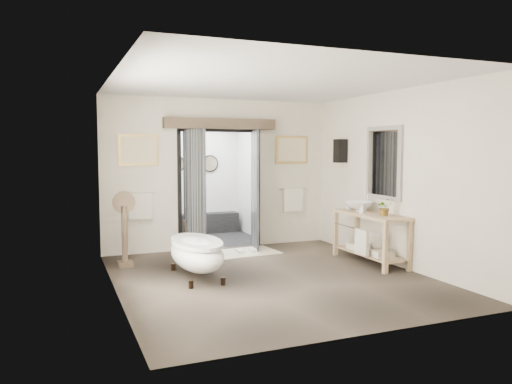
{
  "coord_description": "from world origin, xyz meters",
  "views": [
    {
      "loc": [
        -2.96,
        -6.75,
        1.92
      ],
      "look_at": [
        0.0,
        0.6,
        1.25
      ],
      "focal_mm": 35.0,
      "sensor_mm": 36.0,
      "label": 1
    }
  ],
  "objects_px": {
    "vanity": "(369,233)",
    "rug": "(245,252)",
    "clawfoot_tub": "(197,253)",
    "basin": "(359,206)"
  },
  "relations": [
    {
      "from": "vanity",
      "to": "rug",
      "type": "bearing_deg",
      "value": 136.46
    },
    {
      "from": "clawfoot_tub",
      "to": "vanity",
      "type": "relative_size",
      "value": 0.99
    },
    {
      "from": "clawfoot_tub",
      "to": "vanity",
      "type": "bearing_deg",
      "value": -3.04
    },
    {
      "from": "basin",
      "to": "rug",
      "type": "bearing_deg",
      "value": 160.55
    },
    {
      "from": "vanity",
      "to": "rug",
      "type": "height_order",
      "value": "vanity"
    },
    {
      "from": "clawfoot_tub",
      "to": "vanity",
      "type": "distance_m",
      "value": 2.99
    },
    {
      "from": "basin",
      "to": "vanity",
      "type": "bearing_deg",
      "value": -68.73
    },
    {
      "from": "rug",
      "to": "basin",
      "type": "height_order",
      "value": "basin"
    },
    {
      "from": "rug",
      "to": "basin",
      "type": "distance_m",
      "value": 2.28
    },
    {
      "from": "rug",
      "to": "basin",
      "type": "xyz_separation_m",
      "value": [
        1.65,
        -1.27,
        0.93
      ]
    }
  ]
}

